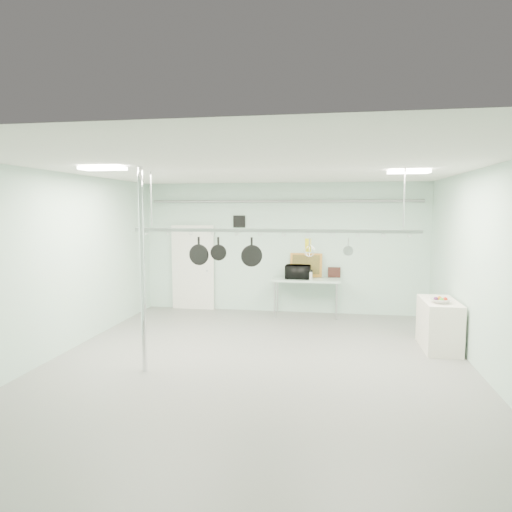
% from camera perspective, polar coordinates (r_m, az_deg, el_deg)
% --- Properties ---
extents(floor, '(8.00, 8.00, 0.00)m').
position_cam_1_polar(floor, '(7.74, 0.13, -13.40)').
color(floor, gray).
rests_on(floor, ground).
extents(ceiling, '(7.00, 8.00, 0.02)m').
position_cam_1_polar(ceiling, '(7.33, 0.14, 10.85)').
color(ceiling, silver).
rests_on(ceiling, back_wall).
extents(back_wall, '(7.00, 0.02, 3.20)m').
position_cam_1_polar(back_wall, '(11.30, 3.40, 1.01)').
color(back_wall, '#AED1C6').
rests_on(back_wall, floor).
extents(right_wall, '(0.02, 8.00, 3.20)m').
position_cam_1_polar(right_wall, '(7.63, 26.99, -1.95)').
color(right_wall, '#AED1C6').
rests_on(right_wall, floor).
extents(door, '(1.10, 0.10, 2.20)m').
position_cam_1_polar(door, '(11.77, -7.85, -1.53)').
color(door, silver).
rests_on(door, floor).
extents(wall_vent, '(0.30, 0.04, 0.30)m').
position_cam_1_polar(wall_vent, '(11.41, -2.11, 4.34)').
color(wall_vent, black).
rests_on(wall_vent, back_wall).
extents(conduit_pipe, '(6.60, 0.07, 0.07)m').
position_cam_1_polar(conduit_pipe, '(11.17, 3.39, 6.86)').
color(conduit_pipe, gray).
rests_on(conduit_pipe, back_wall).
extents(chrome_pole, '(0.08, 0.08, 3.20)m').
position_cam_1_polar(chrome_pole, '(7.27, -14.00, -1.84)').
color(chrome_pole, silver).
rests_on(chrome_pole, floor).
extents(prep_table, '(1.60, 0.70, 0.91)m').
position_cam_1_polar(prep_table, '(10.96, 6.29, -3.21)').
color(prep_table, '#B1D1BC').
rests_on(prep_table, floor).
extents(side_cabinet, '(0.60, 1.20, 0.90)m').
position_cam_1_polar(side_cabinet, '(9.08, 21.90, -7.96)').
color(side_cabinet, silver).
rests_on(side_cabinet, floor).
extents(pot_rack, '(4.80, 0.06, 1.00)m').
position_cam_1_polar(pot_rack, '(7.58, 2.00, 3.42)').
color(pot_rack, '#B7B7BC').
rests_on(pot_rack, ceiling).
extents(light_panel_left, '(0.65, 0.30, 0.05)m').
position_cam_1_polar(light_panel_left, '(7.27, -18.62, 10.36)').
color(light_panel_left, white).
rests_on(light_panel_left, ceiling).
extents(light_panel_right, '(0.65, 0.30, 0.05)m').
position_cam_1_polar(light_panel_right, '(7.93, 18.54, 9.96)').
color(light_panel_right, white).
rests_on(light_panel_right, ceiling).
extents(microwave, '(0.60, 0.41, 0.32)m').
position_cam_1_polar(microwave, '(10.92, 5.27, -1.99)').
color(microwave, black).
rests_on(microwave, prep_table).
extents(coffee_canister, '(0.17, 0.17, 0.19)m').
position_cam_1_polar(coffee_canister, '(10.79, 6.71, -2.46)').
color(coffee_canister, silver).
rests_on(coffee_canister, prep_table).
extents(painting_large, '(0.78, 0.16, 0.58)m').
position_cam_1_polar(painting_large, '(11.21, 6.27, -1.13)').
color(painting_large, '#B87831').
rests_on(painting_large, prep_table).
extents(painting_small, '(0.30, 0.10, 0.25)m').
position_cam_1_polar(painting_small, '(11.21, 9.75, -2.03)').
color(painting_small, black).
rests_on(painting_small, prep_table).
extents(fruit_bowl, '(0.37, 0.37, 0.08)m').
position_cam_1_polar(fruit_bowl, '(8.73, 22.06, -5.21)').
color(fruit_bowl, silver).
rests_on(fruit_bowl, side_cabinet).
extents(skillet_left, '(0.36, 0.11, 0.47)m').
position_cam_1_polar(skillet_left, '(7.87, -7.16, 0.69)').
color(skillet_left, black).
rests_on(skillet_left, pot_rack).
extents(skillet_mid, '(0.27, 0.08, 0.38)m').
position_cam_1_polar(skillet_mid, '(7.77, -4.73, 1.01)').
color(skillet_mid, black).
rests_on(skillet_mid, pot_rack).
extents(skillet_right, '(0.36, 0.21, 0.49)m').
position_cam_1_polar(skillet_right, '(7.66, -0.54, 0.52)').
color(skillet_right, black).
rests_on(skillet_right, pot_rack).
extents(whisk, '(0.24, 0.24, 0.30)m').
position_cam_1_polar(whisk, '(7.54, 6.71, 1.14)').
color(whisk, silver).
rests_on(whisk, pot_rack).
extents(grater, '(0.10, 0.03, 0.24)m').
position_cam_1_polar(grater, '(7.54, 6.52, 1.36)').
color(grater, yellow).
rests_on(grater, pot_rack).
extents(saucepan, '(0.18, 0.12, 0.30)m').
position_cam_1_polar(saucepan, '(7.54, 11.45, 1.06)').
color(saucepan, silver).
rests_on(saucepan, pot_rack).
extents(fruit_cluster, '(0.24, 0.24, 0.09)m').
position_cam_1_polar(fruit_cluster, '(8.72, 22.07, -4.95)').
color(fruit_cluster, '#AD1D0F').
rests_on(fruit_cluster, fruit_bowl).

